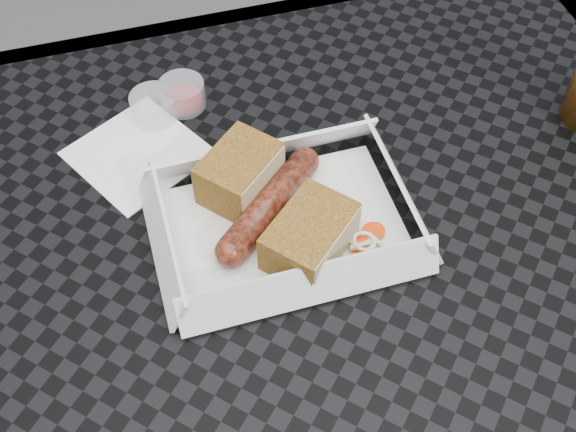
# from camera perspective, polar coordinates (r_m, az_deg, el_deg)

# --- Properties ---
(patio_table) EXTENTS (0.80, 0.80, 0.74)m
(patio_table) POSITION_cam_1_polar(r_m,az_deg,el_deg) (0.74, 5.32, -6.72)
(patio_table) COLOR black
(patio_table) RESTS_ON ground
(food_tray) EXTENTS (0.22, 0.15, 0.00)m
(food_tray) POSITION_cam_1_polar(r_m,az_deg,el_deg) (0.70, -0.23, -0.76)
(food_tray) COLOR white
(food_tray) RESTS_ON patio_table
(bratwurst) EXTENTS (0.13, 0.12, 0.03)m
(bratwurst) POSITION_cam_1_polar(r_m,az_deg,el_deg) (0.69, -1.49, 0.90)
(bratwurst) COLOR maroon
(bratwurst) RESTS_ON food_tray
(bread_near) EXTENTS (0.09, 0.09, 0.05)m
(bread_near) POSITION_cam_1_polar(r_m,az_deg,el_deg) (0.71, -3.84, 3.39)
(bread_near) COLOR olive
(bread_near) RESTS_ON food_tray
(bread_far) EXTENTS (0.10, 0.10, 0.04)m
(bread_far) POSITION_cam_1_polar(r_m,az_deg,el_deg) (0.66, 1.71, -1.61)
(bread_far) COLOR olive
(bread_far) RESTS_ON food_tray
(veg_garnish) EXTENTS (0.03, 0.03, 0.00)m
(veg_garnish) POSITION_cam_1_polar(r_m,az_deg,el_deg) (0.68, 5.97, -2.09)
(veg_garnish) COLOR #FD3D0B
(veg_garnish) RESTS_ON food_tray
(napkin) EXTENTS (0.16, 0.16, 0.00)m
(napkin) POSITION_cam_1_polar(r_m,az_deg,el_deg) (0.77, -11.77, 4.87)
(napkin) COLOR white
(napkin) RESTS_ON patio_table
(condiment_cup_sauce) EXTENTS (0.05, 0.05, 0.03)m
(condiment_cup_sauce) POSITION_cam_1_polar(r_m,az_deg,el_deg) (0.81, -8.36, 9.50)
(condiment_cup_sauce) COLOR maroon
(condiment_cup_sauce) RESTS_ON patio_table
(condiment_cup_empty) EXTENTS (0.05, 0.05, 0.03)m
(condiment_cup_empty) POSITION_cam_1_polar(r_m,az_deg,el_deg) (0.80, -10.54, 8.49)
(condiment_cup_empty) COLOR silver
(condiment_cup_empty) RESTS_ON patio_table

